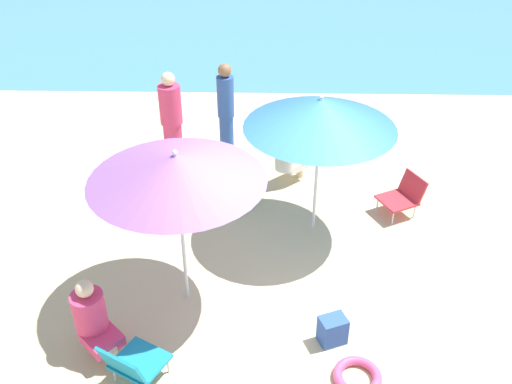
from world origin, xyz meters
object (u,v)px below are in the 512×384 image
Objects in this scene: person_c at (226,115)px; beach_bag at (333,330)px; beach_chair_c at (132,363)px; beach_chair_b at (403,195)px; swim_ring at (357,376)px; beach_chair_a at (231,180)px; person_b at (288,155)px; person_d at (93,318)px; umbrella_blue at (321,113)px; umbrella_purple at (176,168)px; person_a at (172,125)px.

beach_bag is (1.38, -3.75, -0.74)m from person_c.
person_c is (0.65, 4.37, 0.59)m from beach_chair_c.
beach_chair_b is 0.98× the size of beach_chair_c.
swim_ring is (2.24, 0.11, -0.27)m from beach_chair_c.
person_b reaches higher than beach_chair_a.
person_d is 1.89× the size of swim_ring.
beach_chair_b is 1.82m from person_b.
person_b is 3.82m from swim_ring.
umbrella_blue reaches higher than beach_chair_a.
person_d is (-1.25, -2.96, 0.15)m from beach_chair_a.
swim_ring is at bearing -39.73° from beach_chair_a.
person_c is (-1.30, 1.70, -0.86)m from umbrella_blue.
umbrella_purple is 3.14m from person_b.
umbrella_blue is 4.05× the size of swim_ring.
person_c is 3.50× the size of swim_ring.
beach_chair_b is 0.73× the size of person_b.
beach_chair_c reaches higher than swim_ring.
beach_chair_c is at bearing 174.78° from person_c.
umbrella_purple is 2.10m from umbrella_blue.
person_a is (-0.17, 4.14, 0.53)m from beach_chair_c.
person_a is 4.76m from swim_ring.
person_c is at bearing 110.44° from person_b.
umbrella_purple is at bearing 12.39° from beach_chair_c.
person_b reaches higher than person_d.
person_a is 5.10× the size of beach_bag.
person_c reaches higher than beach_chair_c.
umbrella_purple is 2.81m from swim_ring.
person_d is (-2.43, -2.22, -1.29)m from umbrella_blue.
beach_chair_a is 1.13m from person_c.
person_d is at bearing -175.90° from beach_bag.
beach_chair_b is at bearing 17.71° from umbrella_blue.
person_c is at bearing 110.25° from beach_bag.
person_d is (-0.31, -3.69, -0.38)m from person_a.
person_a is 1.78× the size of person_b.
person_b is at bearing 99.63° from swim_ring.
umbrella_blue is 2.59m from beach_bag.
person_b is at bearing 54.09° from beach_chair_a.
person_d is 2.78m from swim_ring.
umbrella_blue is 1.16× the size of person_c.
umbrella_purple reaches higher than swim_ring.
person_c is (0.82, 0.23, 0.05)m from person_a.
beach_chair_c is 0.42× the size of person_a.
umbrella_purple reaches higher than person_d.
person_d reaches higher than swim_ring.
beach_bag is at bearing -21.59° from umbrella_purple.
umbrella_purple is 1.18× the size of person_a.
beach_chair_c is 0.75× the size of person_b.
person_d is (-3.72, -2.64, 0.17)m from beach_chair_b.
beach_chair_c is 2.26m from swim_ring.
swim_ring is at bearing 44.65° from beach_chair_b.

